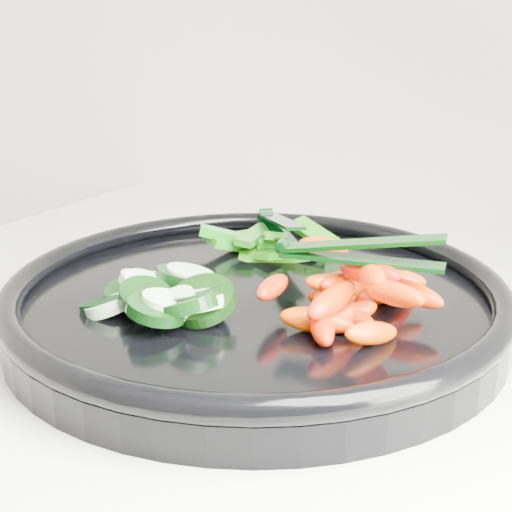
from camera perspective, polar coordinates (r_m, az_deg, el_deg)
The scene contains 6 objects.
veggie_tray at distance 0.54m, azimuth -0.00°, elevation -3.50°, with size 0.43×0.43×0.04m.
cucumber_pile at distance 0.51m, azimuth -7.18°, elevation -3.03°, with size 0.13×0.12×0.04m.
carrot_pile at distance 0.49m, azimuth 7.64°, elevation -3.24°, with size 0.13×0.13×0.05m.
pepper_pile at distance 0.63m, azimuth 1.16°, elevation 0.95°, with size 0.12×0.09×0.04m.
tong_carrot at distance 0.48m, azimuth 7.98°, elevation 0.37°, with size 0.11×0.04×0.02m.
tong_pepper at distance 0.62m, azimuth 1.85°, elevation 2.39°, with size 0.09×0.09×0.02m.
Camera 1 is at (-0.38, 1.21, 1.15)m, focal length 50.00 mm.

